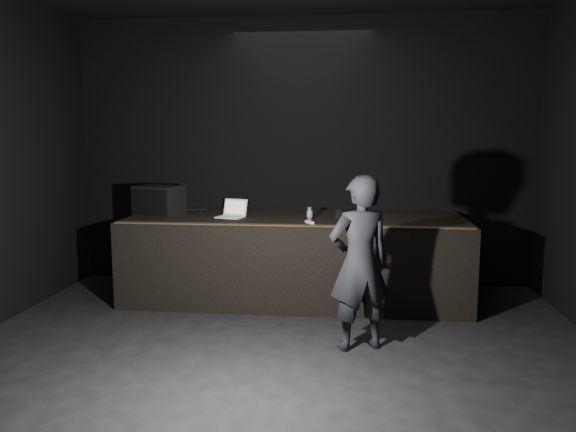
% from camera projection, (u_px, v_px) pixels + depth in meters
% --- Properties ---
extents(ground, '(7.00, 7.00, 0.00)m').
position_uv_depth(ground, '(261.00, 399.00, 4.21)').
color(ground, black).
rests_on(ground, ground).
extents(room_walls, '(6.10, 7.10, 3.52)m').
position_uv_depth(room_walls, '(259.00, 126.00, 3.93)').
color(room_walls, black).
rests_on(room_walls, ground).
extents(stage_riser, '(4.00, 1.50, 1.00)m').
position_uv_depth(stage_riser, '(296.00, 257.00, 6.82)').
color(stage_riser, black).
rests_on(stage_riser, ground).
extents(riser_lip, '(3.92, 0.10, 0.01)m').
position_uv_depth(riser_lip, '(290.00, 225.00, 6.06)').
color(riser_lip, brown).
rests_on(riser_lip, stage_riser).
extents(stage_monitor, '(0.63, 0.54, 0.36)m').
position_uv_depth(stage_monitor, '(159.00, 201.00, 6.83)').
color(stage_monitor, black).
rests_on(stage_monitor, stage_riser).
extents(cable, '(0.90, 0.32, 0.02)m').
position_uv_depth(cable, '(171.00, 210.00, 7.27)').
color(cable, black).
rests_on(cable, stage_riser).
extents(laptop, '(0.37, 0.35, 0.21)m').
position_uv_depth(laptop, '(232.00, 213.00, 6.70)').
color(laptop, silver).
rests_on(laptop, stage_riser).
extents(beer_can, '(0.07, 0.07, 0.16)m').
position_uv_depth(beer_can, '(310.00, 214.00, 6.41)').
color(beer_can, silver).
rests_on(beer_can, stage_riser).
extents(plastic_cup, '(0.08, 0.08, 0.10)m').
position_uv_depth(plastic_cup, '(338.00, 214.00, 6.63)').
color(plastic_cup, white).
rests_on(plastic_cup, stage_riser).
extents(wii_remote, '(0.11, 0.15, 0.03)m').
position_uv_depth(wii_remote, '(310.00, 222.00, 6.21)').
color(wii_remote, white).
rests_on(wii_remote, stage_riser).
extents(person, '(0.69, 0.58, 1.62)m').
position_uv_depth(person, '(360.00, 263.00, 5.11)').
color(person, black).
rests_on(person, ground).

